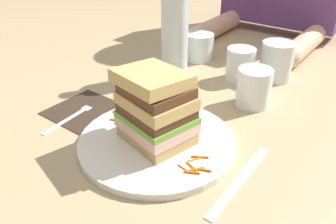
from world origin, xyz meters
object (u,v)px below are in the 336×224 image
object	(u,v)px
sandwich	(157,108)
napkin_dark	(84,110)
fork	(76,113)
empty_tumbler_0	(239,64)
juice_glass	(253,89)
empty_tumbler_1	(276,61)
main_plate	(158,141)
water_bottle	(175,28)
knife	(238,182)
empty_tumbler_2	(199,47)

from	to	relation	value
sandwich	napkin_dark	bearing A→B (deg)	179.08
fork	empty_tumbler_0	size ratio (longest dim) A/B	2.10
juice_glass	empty_tumbler_0	bearing A→B (deg)	130.16
sandwich	napkin_dark	world-z (taller)	sandwich
sandwich	empty_tumbler_1	xyz separation A→B (m)	(0.06, 0.39, -0.03)
main_plate	water_bottle	size ratio (longest dim) A/B	1.02
main_plate	juice_glass	xyz separation A→B (m)	(0.07, 0.24, 0.03)
empty_tumbler_0	empty_tumbler_1	world-z (taller)	empty_tumbler_1
juice_glass	water_bottle	bearing A→B (deg)	173.34
main_plate	empty_tumbler_0	distance (m)	0.34
empty_tumbler_0	water_bottle	bearing A→B (deg)	-151.72
water_bottle	empty_tumbler_1	world-z (taller)	water_bottle
empty_tumbler_0	napkin_dark	bearing A→B (deg)	-119.22
water_bottle	sandwich	bearing A→B (deg)	-60.08
sandwich	empty_tumbler_0	distance (m)	0.34
fork	empty_tumbler_0	world-z (taller)	empty_tumbler_0
fork	knife	distance (m)	0.36
knife	empty_tumbler_0	bearing A→B (deg)	116.96
sandwich	knife	bearing A→B (deg)	-1.88
napkin_dark	sandwich	bearing A→B (deg)	-0.92
juice_glass	fork	bearing A→B (deg)	-136.65
knife	empty_tumbler_2	world-z (taller)	empty_tumbler_2
juice_glass	main_plate	bearing A→B (deg)	-107.02
main_plate	empty_tumbler_0	size ratio (longest dim) A/B	3.52
knife	empty_tumbler_0	xyz separation A→B (m)	(-0.18, 0.34, 0.04)
empty_tumbler_0	knife	bearing A→B (deg)	-63.04
empty_tumbler_0	empty_tumbler_1	bearing A→B (deg)	36.58
water_bottle	empty_tumbler_1	xyz separation A→B (m)	(0.21, 0.13, -0.08)
main_plate	empty_tumbler_1	distance (m)	0.40
fork	water_bottle	xyz separation A→B (m)	(0.05, 0.28, 0.12)
fork	knife	world-z (taller)	fork
empty_tumbler_2	water_bottle	bearing A→B (deg)	-86.68
main_plate	empty_tumbler_2	distance (m)	0.43
knife	juice_glass	xyz separation A→B (m)	(-0.09, 0.24, 0.04)
water_bottle	empty_tumbler_2	xyz separation A→B (m)	(-0.01, 0.13, -0.09)
water_bottle	fork	bearing A→B (deg)	-99.31
water_bottle	empty_tumbler_0	distance (m)	0.18
sandwich	knife	size ratio (longest dim) A/B	0.71
juice_glass	empty_tumbler_0	size ratio (longest dim) A/B	1.03
juice_glass	empty_tumbler_0	distance (m)	0.13
empty_tumbler_2	empty_tumbler_1	bearing A→B (deg)	0.15
empty_tumbler_1	fork	bearing A→B (deg)	-122.19
sandwich	empty_tumbler_2	size ratio (longest dim) A/B	1.77
napkin_dark	juice_glass	size ratio (longest dim) A/B	1.66
water_bottle	empty_tumbler_2	world-z (taller)	water_bottle
juice_glass	empty_tumbler_1	xyz separation A→B (m)	(-0.01, 0.16, 0.01)
empty_tumbler_1	empty_tumbler_0	bearing A→B (deg)	-143.42
knife	water_bottle	world-z (taller)	water_bottle
juice_glass	empty_tumbler_2	bearing A→B (deg)	146.24
sandwich	juice_glass	size ratio (longest dim) A/B	1.72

